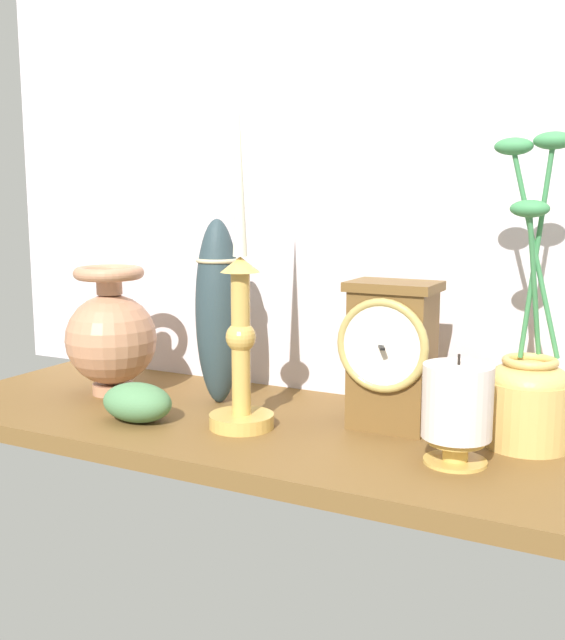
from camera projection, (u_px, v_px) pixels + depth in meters
ground_plane at (266, 430)px, 100.97cm from camera, size 100.00×36.00×2.40cm
back_wall at (325, 179)px, 111.73cm from camera, size 120.00×2.00×65.00cm
mantel_clock at (391, 353)px, 96.05cm from camera, size 11.96×10.21×19.21cm
candlestick_tall_left at (241, 332)px, 96.03cm from camera, size 8.53×8.53×42.05cm
brass_vase_bulbous at (111, 335)px, 113.59cm from camera, size 13.75×13.75×19.53cm
brass_vase_jar at (528, 387)px, 89.50cm from camera, size 10.13×10.13×37.00cm
pillar_candle_front at (457, 409)px, 83.87cm from camera, size 7.89×7.89×12.60cm
tall_ceramic_vase at (218, 311)px, 107.86cm from camera, size 6.56×6.56×26.82cm
ivy_sprig at (137, 402)px, 100.29cm from camera, size 10.14×7.10×5.25cm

